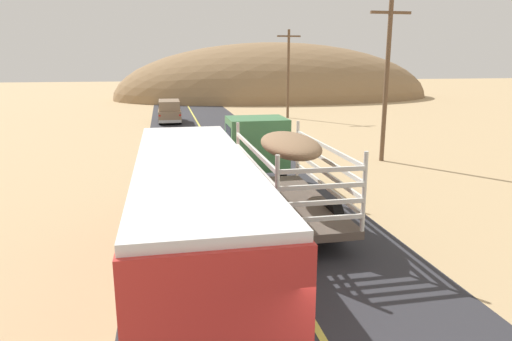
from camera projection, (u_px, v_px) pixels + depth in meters
livestock_truck at (268, 153)px, 18.14m from camera, size 2.53×9.70×3.02m
bus at (194, 220)px, 10.67m from camera, size 2.54×10.00×3.21m
car_far at (169, 110)px, 40.31m from camera, size 1.90×4.62×1.93m
power_pole_mid at (387, 78)px, 24.17m from camera, size 2.20×0.24×8.30m
power_pole_far at (288, 71)px, 42.90m from camera, size 2.20×0.24×8.08m
distant_hill at (275, 98)px, 67.40m from camera, size 45.66×25.29×15.62m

